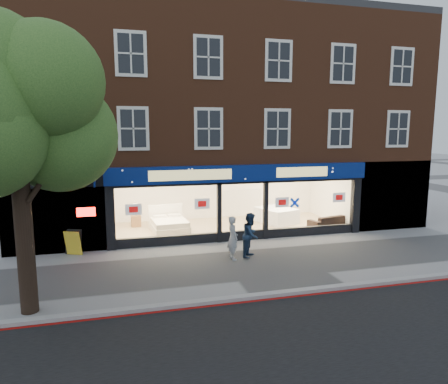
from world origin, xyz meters
name	(u,v)px	position (x,y,z in m)	size (l,w,h in m)	color
ground	(268,262)	(0.00, 0.00, 0.00)	(120.00, 120.00, 0.00)	gray
kerb_line	(306,295)	(0.00, -3.10, 0.01)	(60.00, 0.10, 0.01)	#8C0A07
kerb_stone	(303,291)	(0.00, -2.90, 0.06)	(60.00, 0.25, 0.12)	gray
showroom_floor	(229,227)	(0.00, 5.25, 0.05)	(11.00, 4.50, 0.10)	tan
building	(220,92)	(-0.02, 6.93, 6.67)	(19.00, 8.26, 10.30)	brown
street_tree	(12,121)	(-7.57, -2.20, 4.94)	(4.00, 3.20, 6.60)	black
display_bed	(169,224)	(-2.94, 5.07, 0.41)	(1.76, 2.09, 1.11)	white
bedside_table	(136,221)	(-4.40, 6.39, 0.38)	(0.45, 0.45, 0.55)	brown
mattress_stack	(276,215)	(2.56, 5.46, 0.47)	(2.00, 2.25, 0.74)	white
sofa	(328,221)	(4.59, 3.90, 0.39)	(1.97, 0.77, 0.58)	black
a_board	(73,242)	(-6.90, 2.70, 0.48)	(0.63, 0.41, 0.97)	gold
pedestrian_grey	(233,238)	(-1.14, 0.62, 0.81)	(0.59, 0.39, 1.63)	#97999E
pedestrian_blue	(251,235)	(-0.40, 0.77, 0.84)	(0.82, 0.64, 1.68)	#172842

